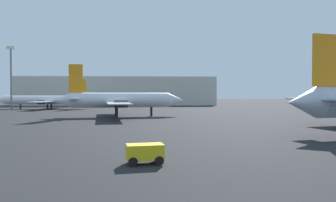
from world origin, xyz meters
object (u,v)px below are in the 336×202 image
(baggage_cart, at_px, (145,152))
(light_mast_left, at_px, (11,74))
(airplane_on_taxiway, at_px, (120,100))
(airplane_distant, at_px, (46,100))

(baggage_cart, relative_size, light_mast_left, 0.14)
(baggage_cart, bearing_deg, airplane_on_taxiway, 88.33)
(airplane_distant, relative_size, light_mast_left, 1.61)
(airplane_distant, height_order, baggage_cart, airplane_distant)
(airplane_distant, xyz_separation_m, baggage_cart, (31.26, -77.84, -2.01))
(airplane_distant, bearing_deg, airplane_on_taxiway, 130.16)
(light_mast_left, bearing_deg, airplane_distant, 20.02)
(airplane_on_taxiway, height_order, light_mast_left, light_mast_left)
(airplane_on_taxiway, xyz_separation_m, airplane_distant, (-25.57, 34.41, -0.60))
(airplane_on_taxiway, distance_m, baggage_cart, 43.87)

